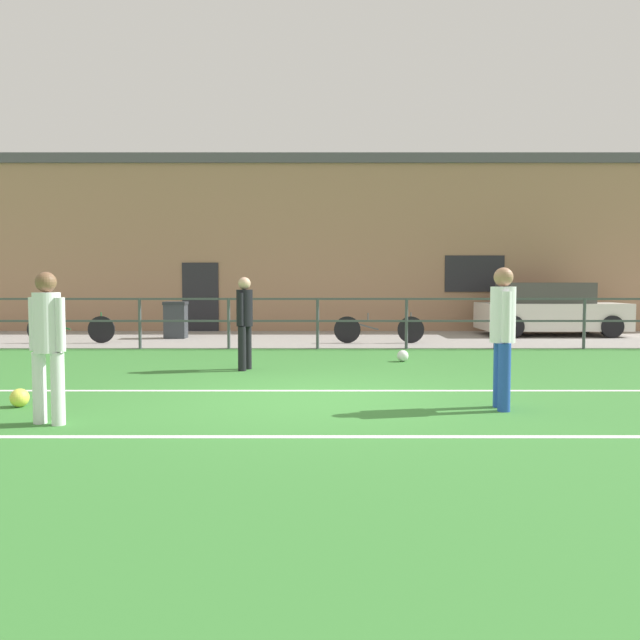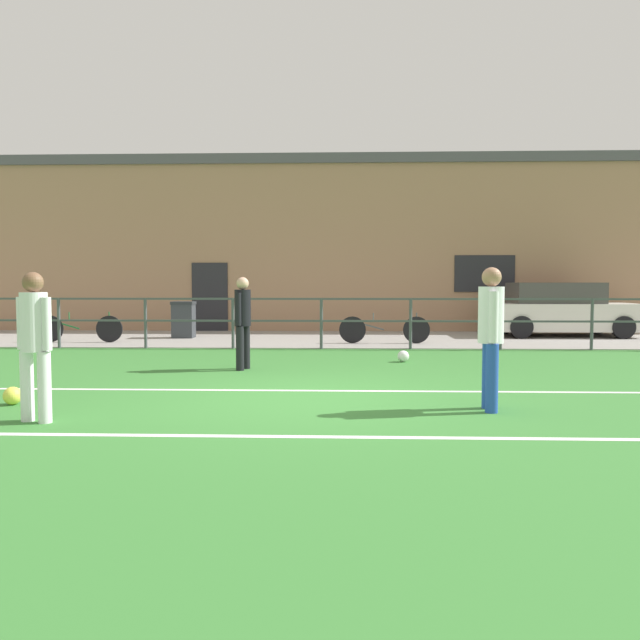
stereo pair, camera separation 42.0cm
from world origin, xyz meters
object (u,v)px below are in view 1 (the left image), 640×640
player_goalkeeper (243,317)px  trash_bin_0 (174,320)px  parked_car_red (547,310)px  player_striker (501,329)px  soccer_ball_match (18,398)px  bicycle_parked_1 (69,329)px  player_winger (45,338)px  soccer_ball_spare (401,356)px  bicycle_parked_0 (377,329)px

player_goalkeeper → trash_bin_0: size_ratio=1.63×
parked_car_red → player_striker: bearing=-112.7°
soccer_ball_match → parked_car_red: 14.22m
parked_car_red → bicycle_parked_1: bearing=-169.7°
player_winger → trash_bin_0: 10.12m
soccer_ball_match → trash_bin_0: (-0.23, 9.15, 0.40)m
soccer_ball_match → bicycle_parked_1: bearing=107.7°
player_goalkeeper → bicycle_parked_1: player_goalkeeper is taller
soccer_ball_spare → bicycle_parked_0: size_ratio=0.10×
soccer_ball_spare → parked_car_red: (4.85, 5.73, 0.61)m
player_goalkeeper → player_winger: player_winger is taller
player_goalkeeper → soccer_ball_match: 4.03m
player_striker → parked_car_red: bearing=-19.1°
player_winger → bicycle_parked_1: (-3.24, 8.72, -0.55)m
player_winger → trash_bin_0: (-0.98, 10.07, -0.40)m
player_winger → bicycle_parked_0: (4.29, 8.72, -0.55)m
player_goalkeeper → soccer_ball_match: size_ratio=7.14×
trash_bin_0 → bicycle_parked_1: bearing=-149.2°
player_goalkeeper → parked_car_red: size_ratio=0.41×
parked_car_red → bicycle_parked_0: bearing=-155.5°
player_striker → bicycle_parked_1: 11.45m
parked_car_red → trash_bin_0: parked_car_red is taller
player_striker → soccer_ball_match: (-5.75, 0.13, -0.84)m
soccer_ball_spare → trash_bin_0: (-5.40, 4.82, 0.40)m
soccer_ball_match → bicycle_parked_1: (-2.49, 7.81, 0.25)m
player_striker → bicycle_parked_1: (-8.23, 7.94, -0.58)m
soccer_ball_match → soccer_ball_spare: (5.17, 4.33, -0.00)m
player_striker → soccer_ball_spare: (-0.57, 4.46, -0.84)m
player_striker → soccer_ball_match: size_ratio=7.52×
player_goalkeeper → bicycle_parked_0: (2.72, 4.61, -0.54)m
player_striker → parked_car_red: 11.06m
player_goalkeeper → bicycle_parked_1: (-4.81, 4.61, -0.54)m
bicycle_parked_0 → bicycle_parked_1: 7.53m
player_striker → bicycle_parked_0: 7.99m
player_winger → trash_bin_0: player_winger is taller
soccer_ball_match → bicycle_parked_0: 9.30m
soccer_ball_spare → trash_bin_0: size_ratio=0.22×
player_striker → bicycle_parked_0: bearing=8.7°
bicycle_parked_1 → bicycle_parked_0: bearing=-0.0°
player_striker → soccer_ball_spare: player_striker is taller
soccer_ball_spare → soccer_ball_match: bearing=-140.0°
bicycle_parked_0 → parked_car_red: bearing=24.5°
bicycle_parked_0 → trash_bin_0: (-5.27, 1.35, 0.15)m
player_goalkeeper → bicycle_parked_0: bearing=-13.5°
bicycle_parked_0 → soccer_ball_spare: bearing=-87.9°
soccer_ball_match → parked_car_red: parked_car_red is taller
player_winger → parked_car_red: (9.27, 10.98, -0.19)m
soccer_ball_spare → trash_bin_0: 7.25m
player_goalkeeper → player_winger: bearing=176.2°
player_striker → parked_car_red: (4.27, 10.20, -0.22)m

